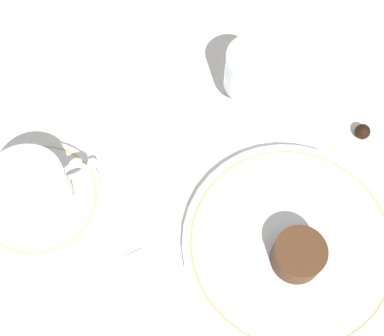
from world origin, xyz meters
name	(u,v)px	position (x,y,z in m)	size (l,w,h in m)	color
ground_plane	(271,212)	(0.00, 0.00, 0.00)	(3.00, 3.00, 0.00)	white
dinner_plate	(289,245)	(0.00, -0.05, 0.01)	(0.27, 0.27, 0.01)	white
saucer	(40,199)	(-0.27, 0.14, 0.01)	(0.16, 0.16, 0.01)	white
coffee_cup	(30,189)	(-0.27, 0.14, 0.04)	(0.12, 0.10, 0.06)	white
spoon	(81,186)	(-0.21, 0.13, 0.01)	(0.09, 0.09, 0.00)	silver
wine_glass	(251,73)	(0.05, 0.16, 0.07)	(0.07, 0.07, 0.11)	silver
fork	(160,308)	(-0.18, -0.05, 0.00)	(0.02, 0.19, 0.01)	silver
dessert_cake	(298,255)	(-0.01, -0.07, 0.03)	(0.06, 0.06, 0.04)	#4C2D19
chocolate_truffle	(363,132)	(0.17, 0.05, 0.01)	(0.02, 0.02, 0.02)	black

